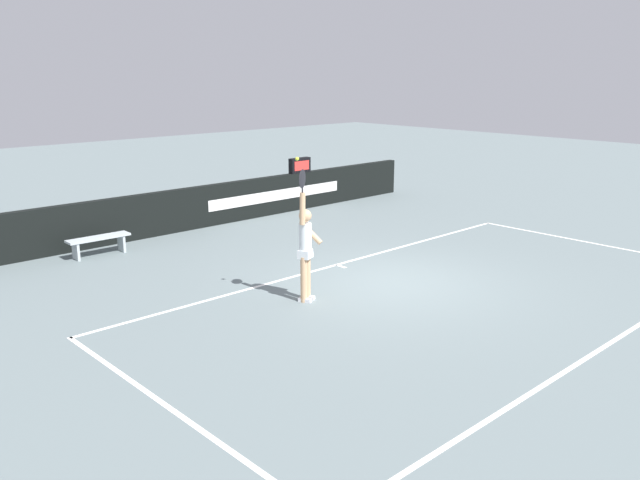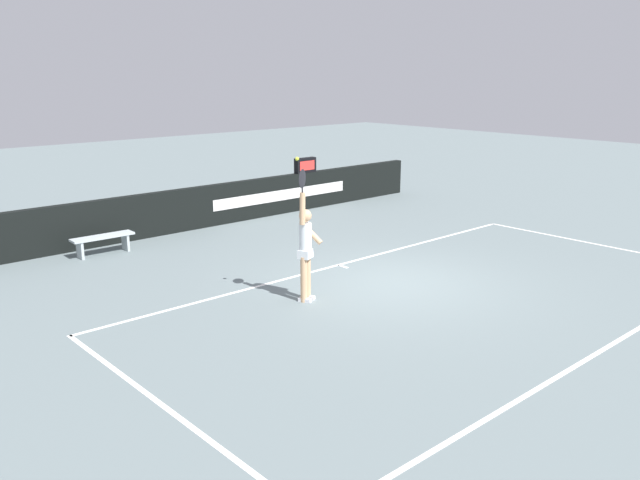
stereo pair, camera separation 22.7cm
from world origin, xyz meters
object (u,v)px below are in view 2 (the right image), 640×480
tennis_player (306,247)px  tennis_ball (297,159)px  speed_display (305,165)px  courtside_bench_near (103,240)px

tennis_player → tennis_ball: size_ratio=35.90×
speed_display → tennis_ball: size_ratio=10.62×
tennis_ball → courtside_bench_near: bearing=102.7°
tennis_player → tennis_ball: 1.64m
speed_display → courtside_bench_near: speed_display is taller
tennis_ball → speed_display: bearing=48.4°
speed_display → tennis_ball: 8.56m
speed_display → courtside_bench_near: 6.98m
tennis_player → courtside_bench_near: size_ratio=1.72×
tennis_ball → courtside_bench_near: size_ratio=0.05×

